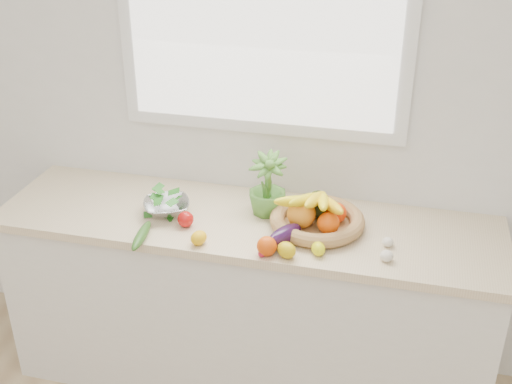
% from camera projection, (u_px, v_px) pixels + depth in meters
% --- Properties ---
extents(back_wall, '(4.50, 0.02, 2.70)m').
position_uv_depth(back_wall, '(262.00, 100.00, 2.88)').
color(back_wall, white).
rests_on(back_wall, ground).
extents(counter_cabinet, '(2.20, 0.58, 0.86)m').
position_uv_depth(counter_cabinet, '(247.00, 304.00, 3.05)').
color(counter_cabinet, silver).
rests_on(counter_cabinet, ground).
extents(countertop, '(2.24, 0.62, 0.04)m').
position_uv_depth(countertop, '(246.00, 223.00, 2.84)').
color(countertop, beige).
rests_on(countertop, counter_cabinet).
extents(window_frame, '(1.30, 0.03, 1.10)m').
position_uv_depth(window_frame, '(262.00, 10.00, 2.69)').
color(window_frame, white).
rests_on(window_frame, back_wall).
extents(window_pane, '(1.18, 0.01, 0.98)m').
position_uv_depth(window_pane, '(261.00, 11.00, 2.67)').
color(window_pane, white).
rests_on(window_pane, window_frame).
extents(orange_loose, '(0.10, 0.10, 0.08)m').
position_uv_depth(orange_loose, '(267.00, 246.00, 2.56)').
color(orange_loose, '#D94606').
rests_on(orange_loose, countertop).
extents(lemon_a, '(0.08, 0.08, 0.05)m').
position_uv_depth(lemon_a, '(318.00, 249.00, 2.56)').
color(lemon_a, '#EAEA0C').
rests_on(lemon_a, countertop).
extents(lemon_b, '(0.09, 0.09, 0.06)m').
position_uv_depth(lemon_b, '(199.00, 238.00, 2.63)').
color(lemon_b, '#F5B30D').
rests_on(lemon_b, countertop).
extents(lemon_c, '(0.11, 0.10, 0.07)m').
position_uv_depth(lemon_c, '(287.00, 250.00, 2.55)').
color(lemon_c, gold).
rests_on(lemon_c, countertop).
extents(apple, '(0.09, 0.09, 0.07)m').
position_uv_depth(apple, '(186.00, 219.00, 2.76)').
color(apple, '#B0100E').
rests_on(apple, countertop).
extents(ginger, '(0.11, 0.06, 0.03)m').
position_uv_depth(ginger, '(302.00, 239.00, 2.65)').
color(ginger, tan).
rests_on(ginger, countertop).
extents(garlic_a, '(0.07, 0.07, 0.05)m').
position_uv_depth(garlic_a, '(280.00, 231.00, 2.69)').
color(garlic_a, beige).
rests_on(garlic_a, countertop).
extents(garlic_b, '(0.06, 0.06, 0.04)m').
position_uv_depth(garlic_b, '(388.00, 242.00, 2.62)').
color(garlic_b, silver).
rests_on(garlic_b, countertop).
extents(garlic_c, '(0.06, 0.06, 0.05)m').
position_uv_depth(garlic_c, '(387.00, 256.00, 2.53)').
color(garlic_c, white).
rests_on(garlic_c, countertop).
extents(eggplant, '(0.16, 0.21, 0.08)m').
position_uv_depth(eggplant, '(285.00, 235.00, 2.63)').
color(eggplant, '#270D33').
rests_on(eggplant, countertop).
extents(cucumber, '(0.07, 0.24, 0.04)m').
position_uv_depth(cucumber, '(141.00, 236.00, 2.67)').
color(cucumber, '#2A4F17').
rests_on(cucumber, countertop).
extents(radish, '(0.04, 0.04, 0.03)m').
position_uv_depth(radish, '(262.00, 253.00, 2.55)').
color(radish, '#B5162C').
rests_on(radish, countertop).
extents(potted_herb, '(0.18, 0.18, 0.31)m').
position_uv_depth(potted_herb, '(267.00, 186.00, 2.82)').
color(potted_herb, '#4B8530').
rests_on(potted_herb, countertop).
extents(fruit_basket, '(0.47, 0.47, 0.20)m').
position_uv_depth(fruit_basket, '(317.00, 216.00, 2.74)').
color(fruit_basket, tan).
rests_on(fruit_basket, countertop).
extents(colander_with_spinach, '(0.27, 0.27, 0.11)m').
position_uv_depth(colander_with_spinach, '(166.00, 203.00, 2.84)').
color(colander_with_spinach, white).
rests_on(colander_with_spinach, countertop).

